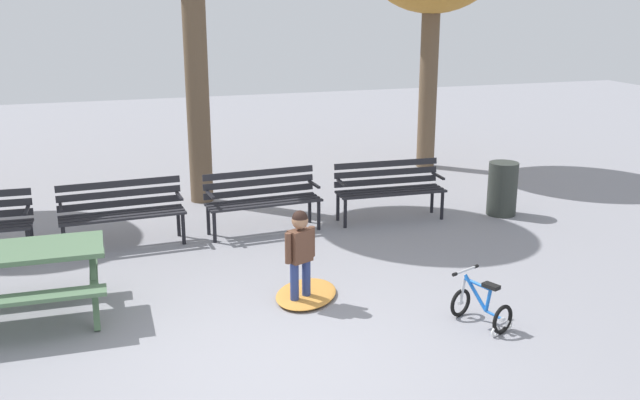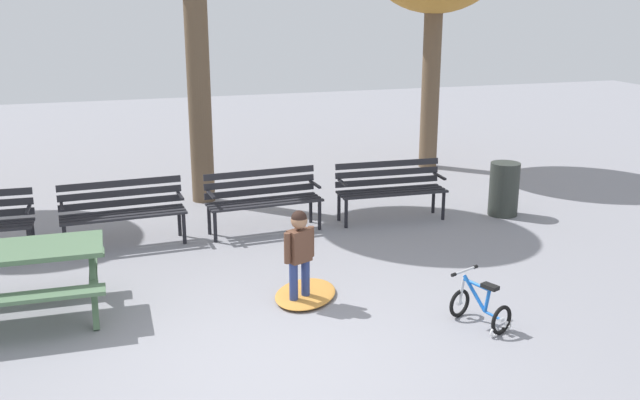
{
  "view_description": "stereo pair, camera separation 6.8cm",
  "coord_description": "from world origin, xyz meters",
  "views": [
    {
      "loc": [
        -1.44,
        -5.7,
        3.19
      ],
      "look_at": [
        1.05,
        2.16,
        0.85
      ],
      "focal_mm": 40.39,
      "sensor_mm": 36.0,
      "label": 1
    },
    {
      "loc": [
        -1.38,
        -5.72,
        3.19
      ],
      "look_at": [
        1.05,
        2.16,
        0.85
      ],
      "focal_mm": 40.39,
      "sensor_mm": 36.0,
      "label": 2
    }
  ],
  "objects": [
    {
      "name": "trash_bin",
      "position": [
        4.34,
        3.42,
        0.4
      ],
      "size": [
        0.44,
        0.44,
        0.8
      ],
      "primitive_type": "cylinder",
      "color": "#2D332D",
      "rests_on": "ground"
    },
    {
      "name": "leaf_pile",
      "position": [
        0.63,
        1.33,
        0.04
      ],
      "size": [
        1.03,
        1.11,
        0.07
      ],
      "primitive_type": "ellipsoid",
      "rotation": [
        0.0,
        0.0,
        1.0
      ],
      "color": "#C68438",
      "rests_on": "ground"
    },
    {
      "name": "park_bench_right",
      "position": [
        0.71,
        3.75,
        0.51
      ],
      "size": [
        1.63,
        0.57,
        0.85
      ],
      "color": "#232328",
      "rests_on": "ground"
    },
    {
      "name": "park_bench_left",
      "position": [
        -1.19,
        3.72,
        0.51
      ],
      "size": [
        1.62,
        0.55,
        0.85
      ],
      "color": "#232328",
      "rests_on": "ground"
    },
    {
      "name": "picnic_table",
      "position": [
        -2.35,
        1.65,
        0.59
      ],
      "size": [
        1.81,
        1.35,
        0.79
      ],
      "color": "#4C6B4C",
      "rests_on": "ground"
    },
    {
      "name": "park_bench_far_right",
      "position": [
        2.62,
        3.74,
        0.51
      ],
      "size": [
        1.62,
        0.52,
        0.85
      ],
      "color": "#232328",
      "rests_on": "ground"
    },
    {
      "name": "kids_bicycle",
      "position": [
        2.11,
        0.13,
        0.2
      ],
      "size": [
        0.53,
        0.63,
        0.54
      ],
      "color": "black",
      "rests_on": "ground"
    },
    {
      "name": "ground",
      "position": [
        0.0,
        0.0,
        0.0
      ],
      "size": [
        36.0,
        36.0,
        0.0
      ],
      "primitive_type": "plane",
      "color": "gray"
    },
    {
      "name": "child_standing",
      "position": [
        0.53,
        1.2,
        0.61
      ],
      "size": [
        0.37,
        0.25,
        1.04
      ],
      "color": "navy",
      "rests_on": "ground"
    }
  ]
}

